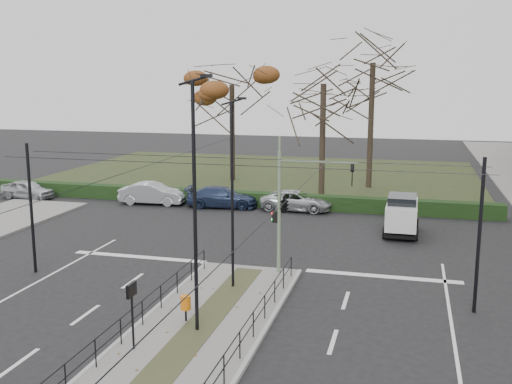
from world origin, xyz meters
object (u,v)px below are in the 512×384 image
streetlamp_median_near (195,205)px  parked_car_fourth (297,201)px  traffic_light (286,203)px  white_van (402,214)px  info_panel (132,297)px  parked_car_second (153,193)px  rust_tree (232,85)px  litter_bin (186,303)px  parked_car_third (222,197)px  parked_car_first (27,189)px  bare_tree_near (323,92)px  streetlamp_median_far (233,193)px  bare_tree_center (373,72)px

streetlamp_median_near → parked_car_fourth: size_ratio=1.83×
traffic_light → white_van: 10.43m
info_panel → parked_car_second: info_panel is taller
streetlamp_median_near → white_van: (6.63, 15.94, -3.45)m
traffic_light → rust_tree: (-9.69, 23.79, 4.92)m
litter_bin → parked_car_third: 20.21m
parked_car_fourth → white_van: 8.38m
litter_bin → parked_car_first: bearing=136.5°
info_panel → parked_car_first: (-19.02, 21.41, -1.21)m
parked_car_first → rust_tree: bearing=-41.7°
litter_bin → bare_tree_near: bare_tree_near is taller
streetlamp_median_near → rust_tree: rust_tree is taller
traffic_light → rust_tree: rust_tree is taller
streetlamp_median_far → bare_tree_near: (0.64, 21.01, 3.65)m
info_panel → bare_tree_near: bearing=85.7°
bare_tree_center → parked_car_first: bearing=-156.2°
info_panel → streetlamp_median_far: 7.06m
streetlamp_median_far → parked_car_fourth: size_ratio=1.65×
parked_car_first → parked_car_second: bearing=-80.7°
white_van → rust_tree: rust_tree is taller
streetlamp_median_far → white_van: (6.70, 11.35, -3.00)m
traffic_light → info_panel: traffic_light is taller
traffic_light → info_panel: 9.63m
rust_tree → traffic_light: bearing=-67.8°
info_panel → parked_car_third: 22.57m
litter_bin → parked_car_second: size_ratio=0.21×
parked_car_fourth → bare_tree_center: size_ratio=0.37×
parked_car_third → bare_tree_near: 10.81m
parked_car_first → bare_tree_center: bare_tree_center is taller
info_panel → streetlamp_median_near: 3.67m
bare_tree_near → rust_tree: bearing=148.7°
streetlamp_median_near → parked_car_fourth: streetlamp_median_near is taller
parked_car_fourth → bare_tree_center: 13.61m
streetlamp_median_near → parked_car_third: streetlamp_median_near is taller
parked_car_first → white_van: size_ratio=0.98×
white_van → rust_tree: bearing=134.5°
parked_car_second → bare_tree_near: bearing=-67.9°
streetlamp_median_far → parked_car_first: (-20.47, 14.89, -3.49)m
streetlamp_median_far → rust_tree: (-7.94, 26.22, 4.10)m
streetlamp_median_near → parked_car_fourth: 20.91m
parked_car_first → streetlamp_median_far: bearing=-119.9°
streetlamp_median_far → traffic_light: bearing=54.2°
streetlamp_median_near → rust_tree: 32.04m
rust_tree → bare_tree_near: bearing=-31.3°
litter_bin → streetlamp_median_near: streetlamp_median_near is taller
streetlamp_median_far → parked_car_second: 19.04m
litter_bin → bare_tree_center: bare_tree_center is taller
streetlamp_median_near → bare_tree_center: bare_tree_center is taller
traffic_light → parked_car_fourth: 13.92m
parked_car_fourth → litter_bin: bearing=-179.5°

